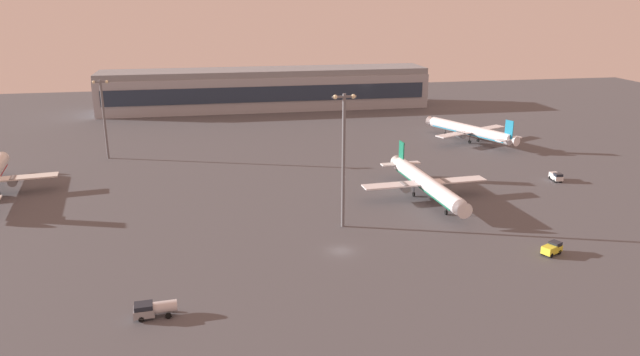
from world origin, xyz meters
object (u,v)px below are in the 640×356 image
airplane_terminal_side (470,131)px  apron_light_east (104,114)px  fuel_truck (154,309)px  baggage_tractor (556,176)px  cargo_loader (552,248)px  apron_light_west (344,153)px  airplane_taxiway_distant (426,183)px

airplane_terminal_side → apron_light_east: size_ratio=1.54×
airplane_terminal_side → fuel_truck: airplane_terminal_side is taller
baggage_tractor → fuel_truck: size_ratio=0.67×
apron_light_east → cargo_loader: bearing=-43.1°
fuel_truck → apron_light_east: 97.32m
fuel_truck → cargo_loader: bearing=-87.1°
cargo_loader → apron_light_west: 42.92m
airplane_taxiway_distant → cargo_loader: size_ratio=8.48×
apron_light_east → airplane_taxiway_distant: bearing=-32.7°
apron_light_east → apron_light_west: 85.27m
airplane_taxiway_distant → cargo_loader: 36.43m
airplane_taxiway_distant → airplane_terminal_side: bearing=-127.2°
airplane_terminal_side → apron_light_west: 86.83m
apron_light_west → airplane_terminal_side: bearing=48.7°
baggage_tractor → apron_light_west: apron_light_west is taller
airplane_terminal_side → apron_light_east: 112.92m
baggage_tractor → cargo_loader: 48.52m
baggage_tractor → fuel_truck: fuel_truck is taller
cargo_loader → apron_light_east: bearing=-160.4°
baggage_tractor → apron_light_west: bearing=24.2°
fuel_truck → apron_light_east: bearing=7.4°
fuel_truck → cargo_loader: 70.89m
airplane_terminal_side → apron_light_west: apron_light_west is taller
airplane_taxiway_distant → baggage_tractor: size_ratio=9.02×
fuel_truck → apron_light_east: (-20.42, 94.41, 11.86)m
airplane_taxiway_distant → apron_light_west: apron_light_west is taller
airplane_terminal_side → baggage_tractor: airplane_terminal_side is taller
airplane_taxiway_distant → fuel_truck: airplane_taxiway_distant is taller
airplane_terminal_side → fuel_truck: size_ratio=5.46×
baggage_tractor → apron_light_west: (-60.70, -20.64, 14.45)m
airplane_terminal_side → apron_light_west: bearing=-155.1°
airplane_terminal_side → fuel_truck: bearing=-158.1°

